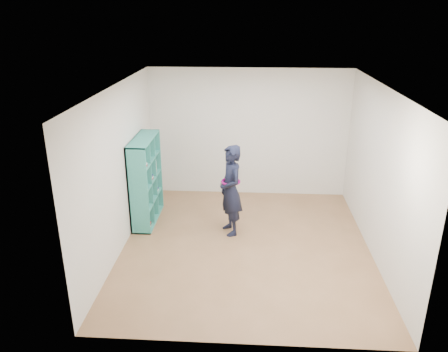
{
  "coord_description": "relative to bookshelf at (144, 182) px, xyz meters",
  "views": [
    {
      "loc": [
        0.04,
        -6.3,
        3.65
      ],
      "look_at": [
        -0.38,
        0.3,
        1.11
      ],
      "focal_mm": 35.0,
      "sensor_mm": 36.0,
      "label": 1
    }
  ],
  "objects": [
    {
      "name": "ceiling",
      "position": [
        1.85,
        -0.86,
        1.85
      ],
      "size": [
        4.5,
        4.5,
        0.0
      ],
      "primitive_type": "plane",
      "color": "white",
      "rests_on": "wall_back"
    },
    {
      "name": "wall_back",
      "position": [
        1.85,
        1.39,
        0.55
      ],
      "size": [
        4.0,
        0.02,
        2.6
      ],
      "primitive_type": "cube",
      "color": "silver",
      "rests_on": "floor"
    },
    {
      "name": "wall_front",
      "position": [
        1.85,
        -3.11,
        0.55
      ],
      "size": [
        4.0,
        0.02,
        2.6
      ],
      "primitive_type": "cube",
      "color": "silver",
      "rests_on": "floor"
    },
    {
      "name": "person",
      "position": [
        1.57,
        -0.38,
        0.04
      ],
      "size": [
        0.57,
        0.68,
        1.58
      ],
      "rotation": [
        0.0,
        0.0,
        -1.18
      ],
      "color": "black",
      "rests_on": "floor"
    },
    {
      "name": "bookshelf",
      "position": [
        0.0,
        0.0,
        0.0
      ],
      "size": [
        0.34,
        1.17,
        1.56
      ],
      "color": "teal",
      "rests_on": "floor"
    },
    {
      "name": "wall_right",
      "position": [
        3.85,
        -0.86,
        0.55
      ],
      "size": [
        0.02,
        4.5,
        2.6
      ],
      "primitive_type": "cube",
      "color": "silver",
      "rests_on": "floor"
    },
    {
      "name": "floor",
      "position": [
        1.85,
        -0.86,
        -0.75
      ],
      "size": [
        4.5,
        4.5,
        0.0
      ],
      "primitive_type": "plane",
      "color": "brown",
      "rests_on": "ground"
    },
    {
      "name": "smartphone",
      "position": [
        1.41,
        -0.37,
        0.14
      ],
      "size": [
        0.05,
        0.09,
        0.14
      ],
      "rotation": [
        0.31,
        0.0,
        0.44
      ],
      "color": "silver",
      "rests_on": "person"
    },
    {
      "name": "wall_left",
      "position": [
        -0.15,
        -0.86,
        0.55
      ],
      "size": [
        0.02,
        4.5,
        2.6
      ],
      "primitive_type": "cube",
      "color": "silver",
      "rests_on": "floor"
    }
  ]
}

